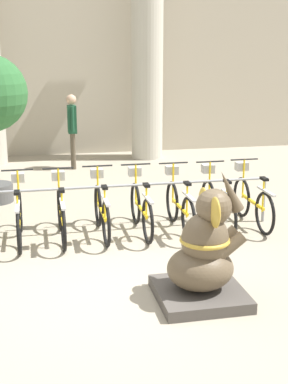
{
  "coord_description": "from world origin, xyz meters",
  "views": [
    {
      "loc": [
        -0.95,
        -6.0,
        2.85
      ],
      "look_at": [
        0.44,
        0.62,
        1.0
      ],
      "focal_mm": 50.0,
      "sensor_mm": 36.0,
      "label": 1
    }
  ],
  "objects_px": {
    "bicycle_7": "(217,204)",
    "bicycle_2": "(19,215)",
    "bicycle_8": "(252,201)",
    "bicycle_5": "(141,207)",
    "bicycle_6": "(179,205)",
    "person_pedestrian": "(72,124)",
    "bicycle_4": "(101,210)",
    "elephant_statue": "(204,257)",
    "bicycle_3": "(61,213)"
  },
  "relations": [
    {
      "from": "bicycle_8",
      "to": "elephant_statue",
      "type": "xyz_separation_m",
      "value": [
        -1.62,
        -2.42,
        0.12
      ]
    },
    {
      "from": "bicycle_8",
      "to": "person_pedestrian",
      "type": "distance_m",
      "value": 5.48
    },
    {
      "from": "elephant_statue",
      "to": "person_pedestrian",
      "type": "distance_m",
      "value": 7.32
    },
    {
      "from": "bicycle_3",
      "to": "bicycle_4",
      "type": "height_order",
      "value": "same"
    },
    {
      "from": "bicycle_2",
      "to": "bicycle_7",
      "type": "distance_m",
      "value": 3.1
    },
    {
      "from": "bicycle_3",
      "to": "bicycle_4",
      "type": "distance_m",
      "value": 0.62
    },
    {
      "from": "bicycle_3",
      "to": "bicycle_4",
      "type": "relative_size",
      "value": 1.0
    },
    {
      "from": "bicycle_7",
      "to": "person_pedestrian",
      "type": "distance_m",
      "value": 5.27
    },
    {
      "from": "bicycle_5",
      "to": "elephant_statue",
      "type": "distance_m",
      "value": 2.43
    },
    {
      "from": "bicycle_8",
      "to": "bicycle_2",
      "type": "bearing_deg",
      "value": -179.48
    },
    {
      "from": "bicycle_3",
      "to": "bicycle_5",
      "type": "relative_size",
      "value": 1.0
    },
    {
      "from": "bicycle_7",
      "to": "person_pedestrian",
      "type": "xyz_separation_m",
      "value": [
        -1.91,
        4.87,
        0.66
      ]
    },
    {
      "from": "bicycle_6",
      "to": "bicycle_8",
      "type": "xyz_separation_m",
      "value": [
        1.24,
        0.03,
        0.0
      ]
    },
    {
      "from": "bicycle_3",
      "to": "bicycle_6",
      "type": "distance_m",
      "value": 1.86
    },
    {
      "from": "bicycle_4",
      "to": "bicycle_5",
      "type": "relative_size",
      "value": 1.0
    },
    {
      "from": "bicycle_2",
      "to": "bicycle_5",
      "type": "bearing_deg",
      "value": 0.9
    },
    {
      "from": "bicycle_2",
      "to": "person_pedestrian",
      "type": "bearing_deg",
      "value": 76.24
    },
    {
      "from": "bicycle_2",
      "to": "bicycle_7",
      "type": "relative_size",
      "value": 1.0
    },
    {
      "from": "bicycle_2",
      "to": "bicycle_6",
      "type": "bearing_deg",
      "value": 0.12
    },
    {
      "from": "bicycle_5",
      "to": "bicycle_8",
      "type": "bearing_deg",
      "value": 0.14
    },
    {
      "from": "person_pedestrian",
      "to": "bicycle_7",
      "type": "bearing_deg",
      "value": -68.57
    },
    {
      "from": "bicycle_3",
      "to": "bicycle_7",
      "type": "height_order",
      "value": "same"
    },
    {
      "from": "bicycle_6",
      "to": "bicycle_4",
      "type": "bearing_deg",
      "value": 178.66
    },
    {
      "from": "bicycle_3",
      "to": "bicycle_5",
      "type": "height_order",
      "value": "same"
    },
    {
      "from": "bicycle_4",
      "to": "elephant_statue",
      "type": "xyz_separation_m",
      "value": [
        0.86,
        -2.42,
        0.12
      ]
    },
    {
      "from": "bicycle_5",
      "to": "bicycle_6",
      "type": "distance_m",
      "value": 0.62
    },
    {
      "from": "elephant_statue",
      "to": "bicycle_3",
      "type": "bearing_deg",
      "value": 121.87
    },
    {
      "from": "bicycle_3",
      "to": "bicycle_7",
      "type": "distance_m",
      "value": 2.48
    },
    {
      "from": "bicycle_2",
      "to": "bicycle_4",
      "type": "bearing_deg",
      "value": 1.58
    },
    {
      "from": "bicycle_7",
      "to": "bicycle_8",
      "type": "relative_size",
      "value": 1.0
    },
    {
      "from": "bicycle_5",
      "to": "elephant_statue",
      "type": "bearing_deg",
      "value": -84.28
    },
    {
      "from": "bicycle_3",
      "to": "bicycle_4",
      "type": "xyz_separation_m",
      "value": [
        0.62,
        0.04,
        0.0
      ]
    },
    {
      "from": "bicycle_2",
      "to": "person_pedestrian",
      "type": "xyz_separation_m",
      "value": [
        1.19,
        4.85,
        0.66
      ]
    },
    {
      "from": "bicycle_6",
      "to": "person_pedestrian",
      "type": "distance_m",
      "value": 5.06
    },
    {
      "from": "bicycle_5",
      "to": "person_pedestrian",
      "type": "distance_m",
      "value": 4.91
    },
    {
      "from": "bicycle_3",
      "to": "elephant_statue",
      "type": "xyz_separation_m",
      "value": [
        1.48,
        -2.38,
        0.12
      ]
    },
    {
      "from": "bicycle_7",
      "to": "bicycle_3",
      "type": "bearing_deg",
      "value": 179.67
    },
    {
      "from": "bicycle_4",
      "to": "bicycle_7",
      "type": "xyz_separation_m",
      "value": [
        1.86,
        -0.05,
        0.0
      ]
    },
    {
      "from": "bicycle_8",
      "to": "bicycle_6",
      "type": "bearing_deg",
      "value": -178.69
    },
    {
      "from": "bicycle_7",
      "to": "bicycle_2",
      "type": "bearing_deg",
      "value": 179.65
    },
    {
      "from": "bicycle_5",
      "to": "bicycle_8",
      "type": "distance_m",
      "value": 1.86
    },
    {
      "from": "bicycle_2",
      "to": "elephant_statue",
      "type": "xyz_separation_m",
      "value": [
        2.1,
        -2.39,
        0.12
      ]
    },
    {
      "from": "bicycle_6",
      "to": "bicycle_7",
      "type": "height_order",
      "value": "same"
    },
    {
      "from": "bicycle_5",
      "to": "bicycle_6",
      "type": "height_order",
      "value": "same"
    },
    {
      "from": "bicycle_6",
      "to": "elephant_statue",
      "type": "height_order",
      "value": "elephant_statue"
    },
    {
      "from": "bicycle_8",
      "to": "person_pedestrian",
      "type": "relative_size",
      "value": 0.93
    },
    {
      "from": "elephant_statue",
      "to": "bicycle_6",
      "type": "bearing_deg",
      "value": 81.03
    },
    {
      "from": "bicycle_6",
      "to": "person_pedestrian",
      "type": "height_order",
      "value": "person_pedestrian"
    },
    {
      "from": "bicycle_7",
      "to": "elephant_statue",
      "type": "bearing_deg",
      "value": -112.83
    },
    {
      "from": "bicycle_4",
      "to": "elephant_statue",
      "type": "relative_size",
      "value": 1.06
    }
  ]
}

